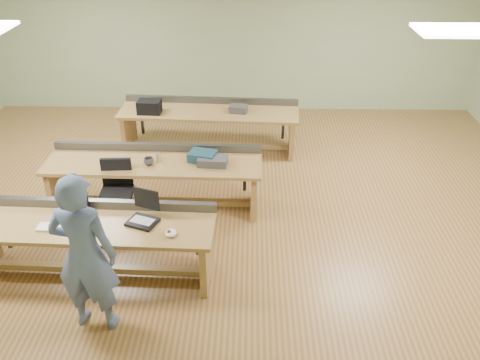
{
  "coord_description": "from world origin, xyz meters",
  "views": [
    {
      "loc": [
        0.38,
        -6.29,
        4.09
      ],
      "look_at": [
        0.25,
        -0.6,
        0.84
      ],
      "focal_mm": 38.0,
      "sensor_mm": 36.0,
      "label": 1
    }
  ],
  "objects_px": {
    "parts_bin_grey": "(213,161)",
    "mug": "(149,161)",
    "workbench_front": "(91,236)",
    "laptop_base": "(142,222)",
    "person": "(85,255)",
    "camera_bag": "(76,206)",
    "workbench_mid": "(155,172)",
    "parts_bin_teal": "(203,156)",
    "drinks_can": "(159,157)",
    "workbench_back": "(209,120)",
    "task_chair": "(118,201)"
  },
  "relations": [
    {
      "from": "person",
      "to": "camera_bag",
      "type": "relative_size",
      "value": 6.8
    },
    {
      "from": "mug",
      "to": "person",
      "type": "bearing_deg",
      "value": -95.88
    },
    {
      "from": "workbench_front",
      "to": "laptop_base",
      "type": "relative_size",
      "value": 9.02
    },
    {
      "from": "workbench_mid",
      "to": "workbench_back",
      "type": "bearing_deg",
      "value": 72.84
    },
    {
      "from": "camera_bag",
      "to": "drinks_can",
      "type": "relative_size",
      "value": 2.15
    },
    {
      "from": "parts_bin_grey",
      "to": "drinks_can",
      "type": "distance_m",
      "value": 0.78
    },
    {
      "from": "person",
      "to": "task_chair",
      "type": "bearing_deg",
      "value": -78.42
    },
    {
      "from": "laptop_base",
      "to": "mug",
      "type": "xyz_separation_m",
      "value": [
        -0.18,
        1.43,
        0.04
      ]
    },
    {
      "from": "workbench_mid",
      "to": "camera_bag",
      "type": "bearing_deg",
      "value": -115.91
    },
    {
      "from": "person",
      "to": "drinks_can",
      "type": "height_order",
      "value": "person"
    },
    {
      "from": "drinks_can",
      "to": "parts_bin_teal",
      "type": "bearing_deg",
      "value": 3.87
    },
    {
      "from": "person",
      "to": "drinks_can",
      "type": "bearing_deg",
      "value": -92.23
    },
    {
      "from": "workbench_back",
      "to": "laptop_base",
      "type": "relative_size",
      "value": 9.65
    },
    {
      "from": "laptop_base",
      "to": "task_chair",
      "type": "bearing_deg",
      "value": 139.01
    },
    {
      "from": "person",
      "to": "parts_bin_teal",
      "type": "bearing_deg",
      "value": -105.86
    },
    {
      "from": "person",
      "to": "mug",
      "type": "bearing_deg",
      "value": -89.66
    },
    {
      "from": "workbench_mid",
      "to": "parts_bin_grey",
      "type": "height_order",
      "value": "parts_bin_grey"
    },
    {
      "from": "workbench_mid",
      "to": "parts_bin_grey",
      "type": "xyz_separation_m",
      "value": [
        0.85,
        -0.09,
        0.24
      ]
    },
    {
      "from": "person",
      "to": "laptop_base",
      "type": "bearing_deg",
      "value": -110.79
    },
    {
      "from": "workbench_front",
      "to": "workbench_mid",
      "type": "xyz_separation_m",
      "value": [
        0.49,
        1.55,
        0.0
      ]
    },
    {
      "from": "workbench_front",
      "to": "mug",
      "type": "relative_size",
      "value": 21.73
    },
    {
      "from": "workbench_mid",
      "to": "mug",
      "type": "distance_m",
      "value": 0.28
    },
    {
      "from": "workbench_mid",
      "to": "drinks_can",
      "type": "height_order",
      "value": "drinks_can"
    },
    {
      "from": "laptop_base",
      "to": "parts_bin_teal",
      "type": "distance_m",
      "value": 1.68
    },
    {
      "from": "laptop_base",
      "to": "task_chair",
      "type": "relative_size",
      "value": 0.35
    },
    {
      "from": "workbench_front",
      "to": "laptop_base",
      "type": "height_order",
      "value": "workbench_front"
    },
    {
      "from": "workbench_front",
      "to": "task_chair",
      "type": "height_order",
      "value": "task_chair"
    },
    {
      "from": "workbench_back",
      "to": "task_chair",
      "type": "height_order",
      "value": "task_chair"
    },
    {
      "from": "workbench_back",
      "to": "parts_bin_teal",
      "type": "xyz_separation_m",
      "value": [
        0.06,
        -1.9,
        0.25
      ]
    },
    {
      "from": "workbench_mid",
      "to": "laptop_base",
      "type": "xyz_separation_m",
      "value": [
        0.14,
        -1.56,
        0.21
      ]
    },
    {
      "from": "workbench_front",
      "to": "workbench_back",
      "type": "xyz_separation_m",
      "value": [
        1.13,
        3.48,
        0.0
      ]
    },
    {
      "from": "parts_bin_grey",
      "to": "mug",
      "type": "distance_m",
      "value": 0.9
    },
    {
      "from": "workbench_front",
      "to": "workbench_back",
      "type": "height_order",
      "value": "same"
    },
    {
      "from": "laptop_base",
      "to": "person",
      "type": "bearing_deg",
      "value": -96.01
    },
    {
      "from": "workbench_mid",
      "to": "workbench_back",
      "type": "height_order",
      "value": "same"
    },
    {
      "from": "mug",
      "to": "drinks_can",
      "type": "height_order",
      "value": "drinks_can"
    },
    {
      "from": "person",
      "to": "mug",
      "type": "height_order",
      "value": "person"
    },
    {
      "from": "task_chair",
      "to": "drinks_can",
      "type": "xyz_separation_m",
      "value": [
        0.53,
        0.43,
        0.47
      ]
    },
    {
      "from": "person",
      "to": "task_chair",
      "type": "xyz_separation_m",
      "value": [
        -0.18,
        1.93,
        -0.58
      ]
    },
    {
      "from": "drinks_can",
      "to": "person",
      "type": "bearing_deg",
      "value": -98.44
    },
    {
      "from": "workbench_mid",
      "to": "drinks_can",
      "type": "xyz_separation_m",
      "value": [
        0.07,
        -0.01,
        0.25
      ]
    },
    {
      "from": "workbench_front",
      "to": "task_chair",
      "type": "distance_m",
      "value": 1.13
    },
    {
      "from": "task_chair",
      "to": "parts_bin_grey",
      "type": "distance_m",
      "value": 1.43
    },
    {
      "from": "mug",
      "to": "drinks_can",
      "type": "distance_m",
      "value": 0.17
    },
    {
      "from": "person",
      "to": "camera_bag",
      "type": "height_order",
      "value": "person"
    },
    {
      "from": "camera_bag",
      "to": "parts_bin_grey",
      "type": "bearing_deg",
      "value": 45.51
    },
    {
      "from": "mug",
      "to": "laptop_base",
      "type": "bearing_deg",
      "value": -82.74
    },
    {
      "from": "workbench_back",
      "to": "mug",
      "type": "xyz_separation_m",
      "value": [
        -0.68,
        -2.06,
        0.24
      ]
    },
    {
      "from": "parts_bin_grey",
      "to": "workbench_back",
      "type": "bearing_deg",
      "value": 95.97
    },
    {
      "from": "parts_bin_grey",
      "to": "mug",
      "type": "relative_size",
      "value": 3.02
    }
  ]
}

